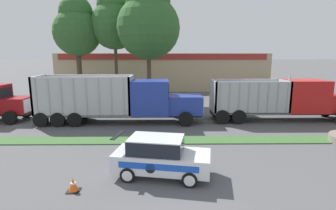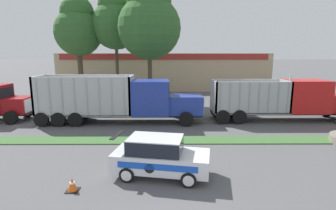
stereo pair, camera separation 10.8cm
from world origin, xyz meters
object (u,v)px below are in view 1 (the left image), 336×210
(dump_truck_lead, at_px, (293,100))
(traffic_cone, at_px, (73,185))
(dump_truck_trail, at_px, (134,101))
(rally_car, at_px, (160,156))

(dump_truck_lead, bearing_deg, traffic_cone, -141.06)
(dump_truck_trail, distance_m, traffic_cone, 10.55)
(rally_car, height_order, traffic_cone, rally_car)
(dump_truck_lead, xyz_separation_m, rally_car, (-10.29, -9.70, -0.78))
(dump_truck_lead, height_order, rally_car, dump_truck_lead)
(dump_truck_lead, height_order, dump_truck_trail, dump_truck_lead)
(dump_truck_lead, xyz_separation_m, dump_truck_trail, (-12.44, -0.58, 0.01))
(dump_truck_trail, height_order, traffic_cone, dump_truck_trail)
(dump_truck_lead, relative_size, rally_car, 2.53)
(traffic_cone, bearing_deg, dump_truck_lead, 38.94)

